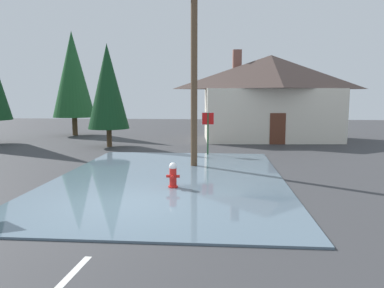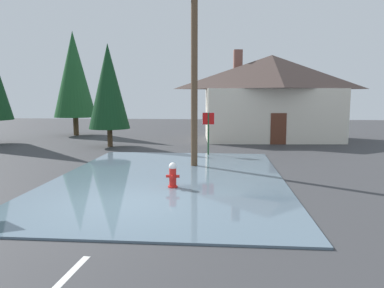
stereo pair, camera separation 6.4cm
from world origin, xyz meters
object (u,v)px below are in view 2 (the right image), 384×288
house (271,96)px  pine_tree_mid_left (74,75)px  utility_pole (194,73)px  pine_tree_short_left (108,87)px  fire_hydrant (173,176)px  stop_sign_far (208,125)px

house → pine_tree_mid_left: (-14.95, 1.86, 1.68)m
utility_pole → house: 11.51m
pine_tree_short_left → house: bearing=23.5°
fire_hydrant → pine_tree_mid_left: 19.57m
utility_pole → pine_tree_short_left: (-5.65, 6.08, -0.38)m
utility_pole → pine_tree_mid_left: pine_tree_mid_left is taller
stop_sign_far → fire_hydrant: bearing=-97.3°
utility_pole → stop_sign_far: 4.01m
fire_hydrant → pine_tree_mid_left: pine_tree_mid_left is taller
fire_hydrant → stop_sign_far: (0.90, 7.03, 1.14)m
stop_sign_far → pine_tree_short_left: 7.11m
stop_sign_far → pine_tree_mid_left: size_ratio=0.28×
stop_sign_far → house: 8.57m
fire_hydrant → pine_tree_mid_left: bearing=121.5°
fire_hydrant → pine_tree_mid_left: size_ratio=0.11×
fire_hydrant → utility_pole: (0.41, 3.90, 3.59)m
house → pine_tree_mid_left: bearing=172.9°
fire_hydrant → pine_tree_short_left: pine_tree_short_left is taller
stop_sign_far → pine_tree_short_left: (-6.13, 2.94, 2.07)m
utility_pole → house: (4.57, 10.52, -0.96)m
fire_hydrant → house: (4.98, 14.42, 2.63)m
pine_tree_mid_left → pine_tree_short_left: pine_tree_mid_left is taller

